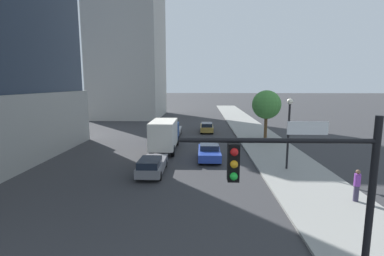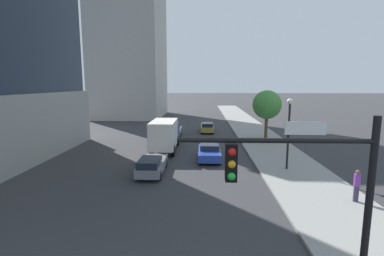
% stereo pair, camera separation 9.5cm
% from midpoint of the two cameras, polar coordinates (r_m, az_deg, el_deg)
% --- Properties ---
extents(sidewalk, '(5.33, 120.00, 0.15)m').
position_cam_midpoint_polar(sidewalk, '(26.72, 17.11, -5.68)').
color(sidewalk, gray).
rests_on(sidewalk, ground).
extents(construction_building, '(22.23, 19.65, 39.96)m').
position_cam_midpoint_polar(construction_building, '(60.55, -12.63, 19.46)').
color(construction_building, '#B2AFA8').
rests_on(construction_building, ground).
extents(traffic_light_pole, '(5.44, 0.48, 5.62)m').
position_cam_midpoint_polar(traffic_light_pole, '(8.61, 21.77, -9.85)').
color(traffic_light_pole, black).
rests_on(traffic_light_pole, sidewalk).
extents(street_lamp, '(0.44, 0.44, 5.38)m').
position_cam_midpoint_polar(street_lamp, '(22.49, 18.76, 1.00)').
color(street_lamp, black).
rests_on(street_lamp, sidewalk).
extents(street_tree, '(3.28, 3.28, 5.74)m').
position_cam_midpoint_polar(street_tree, '(33.61, 14.64, 4.52)').
color(street_tree, brown).
rests_on(street_tree, sidewalk).
extents(car_silver, '(1.80, 4.09, 1.44)m').
position_cam_midpoint_polar(car_silver, '(36.34, -3.84, -0.46)').
color(car_silver, '#B7B7BC').
rests_on(car_silver, ground).
extents(car_gray, '(1.72, 4.69, 1.38)m').
position_cam_midpoint_polar(car_gray, '(21.26, -8.16, -7.36)').
color(car_gray, slate).
rests_on(car_gray, ground).
extents(car_gold, '(1.73, 4.71, 1.37)m').
position_cam_midpoint_polar(car_gold, '(39.15, 2.90, 0.17)').
color(car_gold, '#AD8938').
rests_on(car_gold, ground).
extents(car_blue, '(1.90, 4.54, 1.38)m').
position_cam_midpoint_polar(car_blue, '(25.11, 3.37, -4.78)').
color(car_blue, '#233D9E').
rests_on(car_blue, ground).
extents(box_truck, '(2.27, 6.90, 3.13)m').
position_cam_midpoint_polar(box_truck, '(28.02, -5.60, -1.13)').
color(box_truck, '#1E4799').
rests_on(box_truck, ground).
extents(pedestrian_purple_shirt, '(0.34, 0.34, 1.80)m').
position_cam_midpoint_polar(pedestrian_purple_shirt, '(18.37, 30.06, -9.89)').
color(pedestrian_purple_shirt, '#38334C').
rests_on(pedestrian_purple_shirt, sidewalk).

